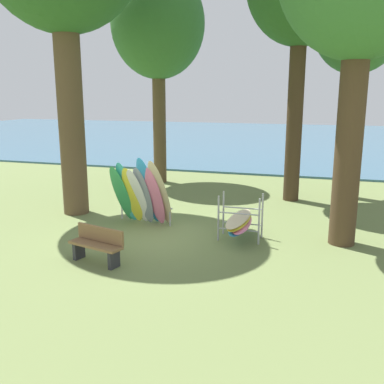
% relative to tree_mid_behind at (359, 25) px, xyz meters
% --- Properties ---
extents(ground_plane, '(80.00, 80.00, 0.00)m').
position_rel_tree_mid_behind_xyz_m(ground_plane, '(-5.23, -6.70, -6.29)').
color(ground_plane, olive).
extents(lake_water, '(80.00, 36.00, 0.10)m').
position_rel_tree_mid_behind_xyz_m(lake_water, '(-5.23, 21.41, -6.24)').
color(lake_water, '#38607A').
rests_on(lake_water, ground).
extents(tree_mid_behind, '(3.22, 3.22, 8.30)m').
position_rel_tree_mid_behind_xyz_m(tree_mid_behind, '(0.00, 0.00, 0.00)').
color(tree_mid_behind, brown).
rests_on(tree_mid_behind, ground).
extents(tree_far_left_back, '(3.96, 3.96, 9.05)m').
position_rel_tree_mid_behind_xyz_m(tree_far_left_back, '(-7.92, 0.60, 0.39)').
color(tree_far_left_back, brown).
rests_on(tree_far_left_back, ground).
extents(leaning_board_pile, '(2.02, 1.15, 2.16)m').
position_rel_tree_mid_behind_xyz_m(leaning_board_pile, '(-6.05, -5.79, -5.33)').
color(leaning_board_pile, '#339E56').
rests_on(leaning_board_pile, ground).
extents(board_storage_rack, '(1.15, 2.13, 1.25)m').
position_rel_tree_mid_behind_xyz_m(board_storage_rack, '(-2.95, -6.17, -5.80)').
color(board_storage_rack, '#9EA0A5').
rests_on(board_storage_rack, ground).
extents(park_bench, '(1.46, 0.75, 0.85)m').
position_rel_tree_mid_behind_xyz_m(park_bench, '(-5.84, -8.86, -5.84)').
color(park_bench, '#2D2D33').
rests_on(park_bench, ground).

